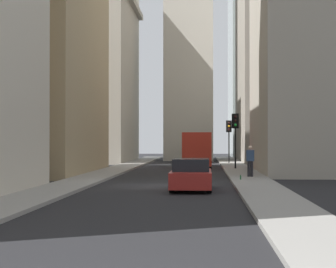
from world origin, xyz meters
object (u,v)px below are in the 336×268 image
Objects in this scene: sedan_red at (191,175)px; traffic_light_midblock at (229,132)px; delivery_truck at (197,150)px; discarded_bottle at (241,178)px; traffic_light_far_junction at (235,128)px; pedestrian at (250,160)px.

sedan_red is 28.41m from traffic_light_midblock.
delivery_truck is at bearing 158.04° from traffic_light_midblock.
traffic_light_far_junction is at bearing -1.78° from discarded_bottle.
sedan_red is 1.05× the size of traffic_light_far_junction.
traffic_light_far_junction reaches higher than sedan_red.
pedestrian is (-13.34, -3.22, -0.34)m from delivery_truck.
sedan_red is at bearing 174.20° from traffic_light_midblock.
sedan_red is 2.40× the size of pedestrian.
traffic_light_far_junction is (17.47, -2.89, 2.48)m from sedan_red.
discarded_bottle is (-23.06, 0.36, -2.80)m from traffic_light_midblock.
pedestrian is (-20.44, -0.36, -1.93)m from traffic_light_midblock.
delivery_truck is 1.58× the size of traffic_light_far_junction.
delivery_truck is 13.73m from pedestrian.
sedan_red is at bearing 170.61° from traffic_light_far_junction.
pedestrian reaches higher than discarded_bottle.
traffic_light_midblock is at bearing 1.00° from pedestrian.
delivery_truck reaches higher than pedestrian.
traffic_light_far_junction is (-3.60, -2.89, 1.69)m from delivery_truck.
traffic_light_midblock is (28.17, -2.86, 2.38)m from sedan_red.
delivery_truck is 1.50× the size of sedan_red.
traffic_light_far_junction reaches higher than traffic_light_midblock.
pedestrian is 2.85m from discarded_bottle.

